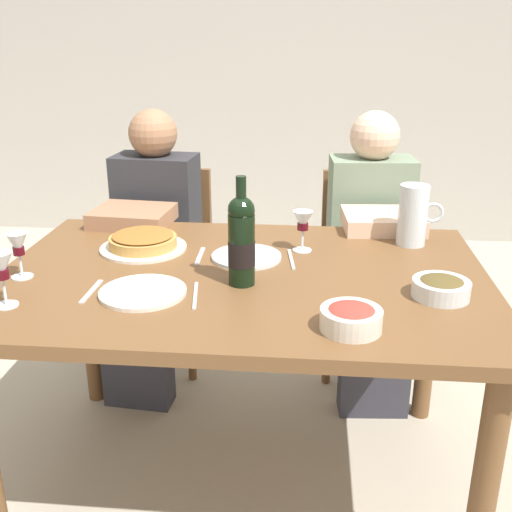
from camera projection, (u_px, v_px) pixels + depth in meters
ground_plane at (244, 474)px, 2.14m from camera, size 8.00×8.00×0.00m
back_wall at (286, 38)px, 4.16m from camera, size 8.00×0.10×2.80m
dining_table at (242, 301)px, 1.90m from camera, size 1.50×1.00×0.76m
wine_bottle at (242, 241)px, 1.75m from camera, size 0.08×0.08×0.32m
water_pitcher at (413, 219)px, 2.09m from camera, size 0.15×0.10×0.21m
baked_tart at (143, 242)px, 2.06m from camera, size 0.29×0.29×0.06m
salad_bowl at (351, 317)px, 1.51m from camera, size 0.16×0.16×0.07m
olive_bowl at (441, 287)px, 1.70m from camera, size 0.16×0.16×0.06m
wine_glass_left_diner at (303, 223)px, 2.03m from camera, size 0.07×0.07×0.14m
wine_glass_right_diner at (18, 247)px, 1.81m from camera, size 0.06×0.06×0.14m
wine_glass_centre at (1, 269)px, 1.61m from camera, size 0.07×0.07×0.15m
dinner_plate_left_setting at (143, 292)px, 1.72m from camera, size 0.25×0.25×0.01m
dinner_plate_right_setting at (245, 257)px, 1.99m from camera, size 0.23×0.23×0.01m
fork_left_setting at (91, 291)px, 1.74m from camera, size 0.02×0.16×0.00m
knife_left_setting at (195, 295)px, 1.71m from camera, size 0.04×0.18×0.00m
knife_right_setting at (291, 259)px, 1.98m from camera, size 0.03×0.18×0.00m
spoon_right_setting at (200, 256)px, 2.00m from camera, size 0.02×0.16×0.00m
chair_left at (168, 253)px, 2.81m from camera, size 0.43×0.43×0.87m
diner_left at (150, 245)px, 2.55m from camera, size 0.36×0.53×1.16m
chair_right at (363, 257)px, 2.75m from camera, size 0.43×0.43×0.87m
diner_right at (372, 250)px, 2.49m from camera, size 0.36×0.52×1.16m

